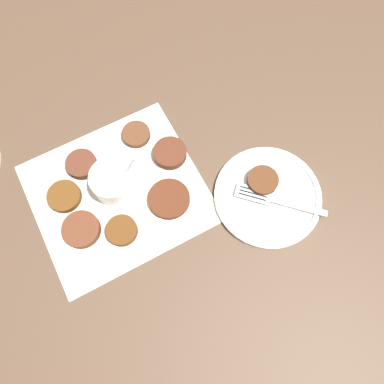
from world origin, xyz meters
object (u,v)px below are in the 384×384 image
at_px(serving_plate, 268,196).
at_px(fritter_on_plate, 263,180).
at_px(sauce_bowl, 115,182).
at_px(fork, 271,199).

bearing_deg(serving_plate, fritter_on_plate, -85.27).
height_order(serving_plate, fritter_on_plate, fritter_on_plate).
bearing_deg(sauce_bowl, fork, 156.16).
relative_size(sauce_bowl, fork, 0.64).
height_order(serving_plate, fork, fork).
xyz_separation_m(fritter_on_plate, fork, (-0.00, 0.04, -0.00)).
bearing_deg(sauce_bowl, fritter_on_plate, 163.11).
bearing_deg(fork, serving_plate, -91.69).
distance_m(serving_plate, fork, 0.02).
relative_size(sauce_bowl, fritter_on_plate, 1.68).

